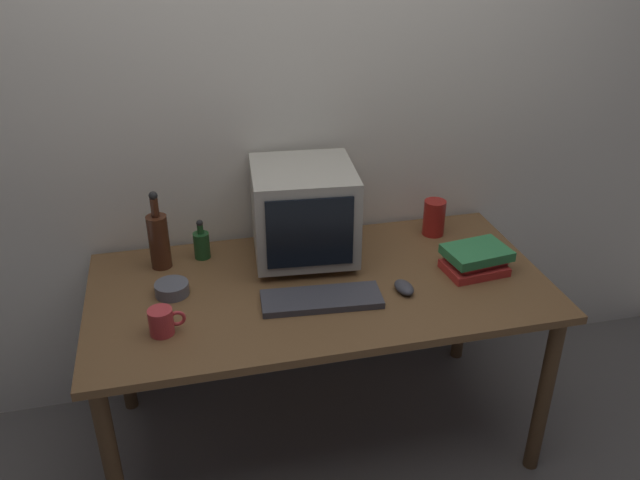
# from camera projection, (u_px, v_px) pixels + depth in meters

# --- Properties ---
(ground_plane) EXTENTS (6.00, 6.00, 0.00)m
(ground_plane) POSITION_uv_depth(u_px,v_px,m) (320.00, 433.00, 2.73)
(ground_plane) COLOR slate
(back_wall) EXTENTS (4.00, 0.08, 2.50)m
(back_wall) POSITION_uv_depth(u_px,v_px,m) (292.00, 110.00, 2.55)
(back_wall) COLOR silver
(back_wall) RESTS_ON ground
(desk) EXTENTS (1.66, 0.83, 0.74)m
(desk) POSITION_uv_depth(u_px,v_px,m) (320.00, 302.00, 2.42)
(desk) COLOR brown
(desk) RESTS_ON ground
(crt_monitor) EXTENTS (0.41, 0.42, 0.37)m
(crt_monitor) POSITION_uv_depth(u_px,v_px,m) (303.00, 212.00, 2.47)
(crt_monitor) COLOR #B2AD9E
(crt_monitor) RESTS_ON desk
(keyboard) EXTENTS (0.43, 0.18, 0.02)m
(keyboard) POSITION_uv_depth(u_px,v_px,m) (321.00, 299.00, 2.27)
(keyboard) COLOR #3F3F47
(keyboard) RESTS_ON desk
(computer_mouse) EXTENTS (0.07, 0.11, 0.04)m
(computer_mouse) POSITION_uv_depth(u_px,v_px,m) (404.00, 287.00, 2.33)
(computer_mouse) COLOR #3F3F47
(computer_mouse) RESTS_ON desk
(bottle_tall) EXTENTS (0.08, 0.08, 0.31)m
(bottle_tall) POSITION_uv_depth(u_px,v_px,m) (159.00, 239.00, 2.44)
(bottle_tall) COLOR #472314
(bottle_tall) RESTS_ON desk
(bottle_short) EXTENTS (0.06, 0.06, 0.16)m
(bottle_short) POSITION_uv_depth(u_px,v_px,m) (202.00, 244.00, 2.53)
(bottle_short) COLOR #1E4C23
(bottle_short) RESTS_ON desk
(book_stack) EXTENTS (0.25, 0.20, 0.09)m
(book_stack) POSITION_uv_depth(u_px,v_px,m) (476.00, 259.00, 2.44)
(book_stack) COLOR red
(book_stack) RESTS_ON desk
(mug) EXTENTS (0.12, 0.08, 0.09)m
(mug) POSITION_uv_depth(u_px,v_px,m) (162.00, 321.00, 2.09)
(mug) COLOR #CC383D
(mug) RESTS_ON desk
(cd_spindle) EXTENTS (0.12, 0.12, 0.04)m
(cd_spindle) POSITION_uv_depth(u_px,v_px,m) (172.00, 289.00, 2.31)
(cd_spindle) COLOR #595B66
(cd_spindle) RESTS_ON desk
(metal_canister) EXTENTS (0.09, 0.09, 0.15)m
(metal_canister) POSITION_uv_depth(u_px,v_px,m) (434.00, 218.00, 2.70)
(metal_canister) COLOR #A51E19
(metal_canister) RESTS_ON desk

